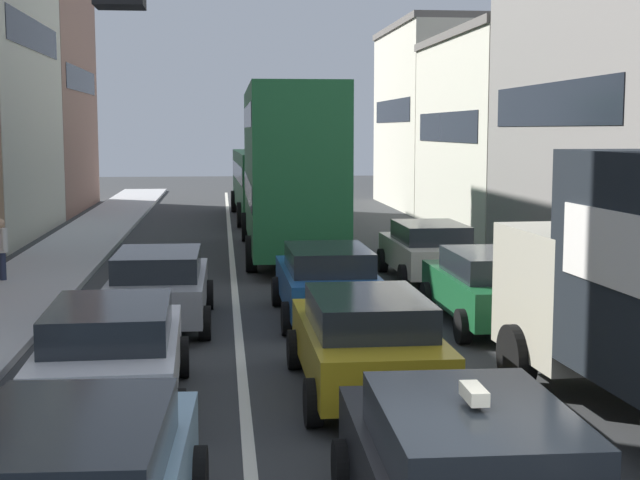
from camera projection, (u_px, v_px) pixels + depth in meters
sidewalk_left at (55, 263)px, 26.15m from camera, size 2.60×64.00×0.14m
lane_stripe_left at (232, 263)px, 26.68m from camera, size 0.16×60.00×0.01m
lane_stripe_right at (349, 261)px, 27.04m from camera, size 0.16×60.00×0.01m
building_row_right at (602, 112)px, 28.81m from camera, size 7.20×43.90×9.76m
taxi_centre_lane_front at (468, 477)px, 8.10m from camera, size 2.12×4.33×1.66m
sedan_centre_lane_second at (366, 340)px, 13.37m from camera, size 2.07×4.31×1.49m
wagon_left_lane_second at (112, 352)px, 12.68m from camera, size 2.14×4.34×1.49m
hatchback_centre_lane_third at (327, 280)px, 18.69m from camera, size 2.09×4.31×1.49m
sedan_left_lane_third at (159, 285)px, 18.09m from camera, size 2.08×4.31×1.49m
sedan_right_lane_behind_truck at (491, 286)px, 18.00m from camera, size 2.07×4.31×1.49m
wagon_right_lane_far at (429, 250)px, 23.47m from camera, size 2.08×4.31×1.49m
bus_mid_queue_primary at (289, 163)px, 27.87m from camera, size 2.86×10.52×5.06m
bus_far_queue_secondary at (267, 178)px, 39.36m from camera, size 2.97×10.55×2.90m
pedestrian_near_kerb at (1, 247)px, 22.76m from camera, size 0.34×0.48×1.66m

